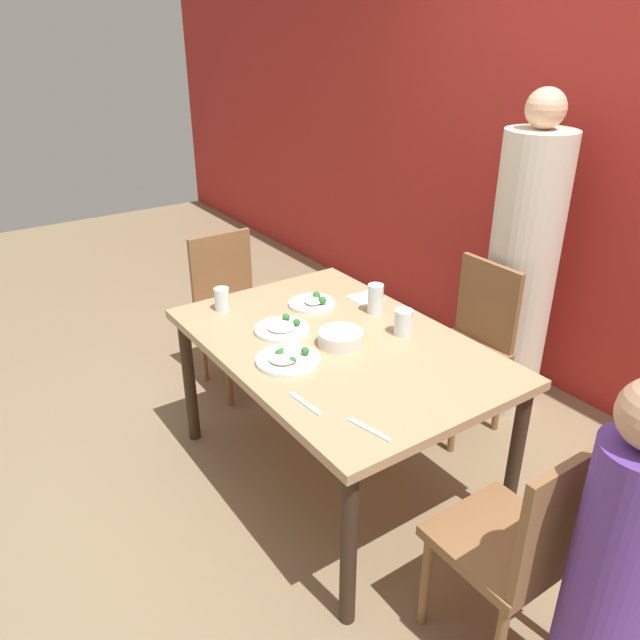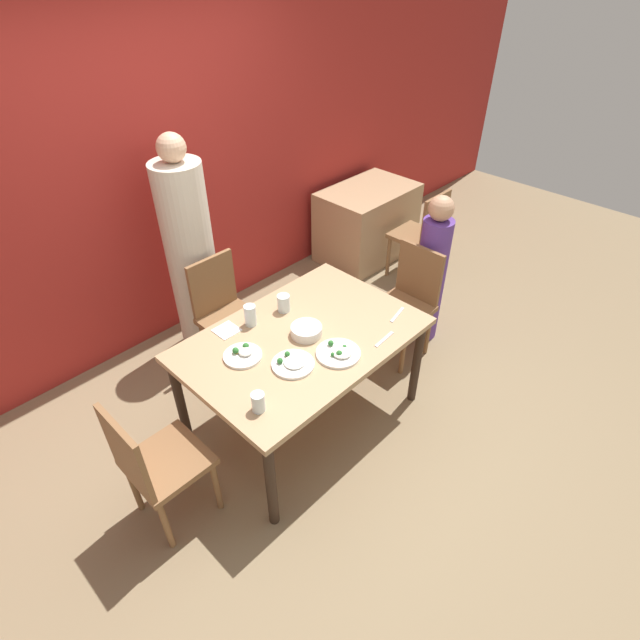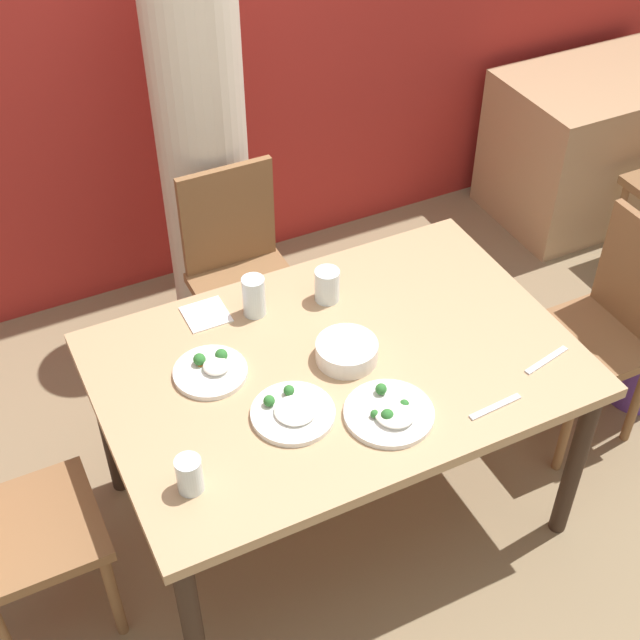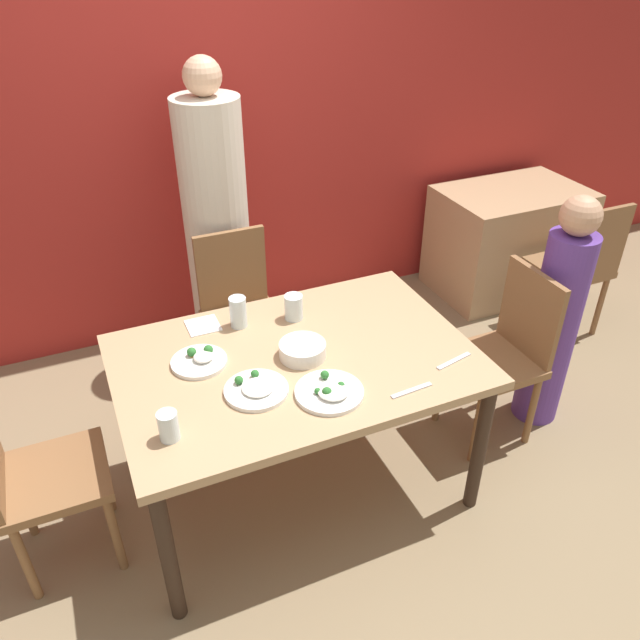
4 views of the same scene
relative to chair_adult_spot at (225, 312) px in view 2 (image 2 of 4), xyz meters
name	(u,v)px [view 2 (image 2 of 4)]	position (x,y,z in m)	size (l,w,h in m)	color
ground_plane	(305,417)	(-0.01, -0.83, -0.49)	(10.00, 10.00, 0.00)	#847051
wall_back	(145,172)	(-0.01, 0.75, 0.86)	(10.00, 0.06, 2.70)	#A82823
dining_table	(303,346)	(-0.01, -0.83, 0.17)	(1.46, 0.99, 0.74)	tan
chair_adult_spot	(225,312)	(0.00, 0.00, 0.00)	(0.40, 0.40, 0.90)	brown
chair_child_spot	(408,300)	(1.06, -0.88, 0.00)	(0.40, 0.40, 0.90)	brown
chair_empty_left	(155,463)	(-1.08, -0.81, 0.00)	(0.40, 0.40, 0.90)	brown
person_adult	(192,259)	(0.00, 0.35, 0.30)	(0.35, 0.35, 1.71)	beige
person_child	(431,274)	(1.35, -0.88, 0.10)	(0.23, 0.23, 1.24)	#5B3893
bowl_curry	(306,330)	(0.02, -0.84, 0.28)	(0.19, 0.19, 0.06)	silver
plate_rice_adult	(243,354)	(-0.38, -0.71, 0.26)	(0.23, 0.23, 0.06)	white
plate_rice_child	(293,363)	(-0.23, -0.98, 0.26)	(0.25, 0.25, 0.05)	white
plate_noodles	(339,353)	(0.02, -1.11, 0.26)	(0.26, 0.26, 0.06)	white
glass_water_tall	(250,315)	(-0.15, -0.51, 0.32)	(0.08, 0.08, 0.14)	silver
glass_water_short	(284,303)	(0.10, -0.55, 0.30)	(0.08, 0.08, 0.12)	silver
glass_water_center	(258,402)	(-0.58, -1.10, 0.30)	(0.07, 0.07, 0.11)	silver
napkin_folded	(227,330)	(-0.30, -0.45, 0.25)	(0.14, 0.14, 0.01)	white
fork_steel	(384,339)	(0.32, -1.21, 0.25)	(0.18, 0.03, 0.01)	silver
spoon_steel	(397,315)	(0.57, -1.12, 0.25)	(0.18, 0.06, 0.01)	silver
background_table	(367,223)	(2.03, 0.32, -0.13)	(0.96, 0.64, 0.73)	tan
chair_background	(422,233)	(2.03, -0.33, 0.00)	(0.40, 0.40, 0.90)	brown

